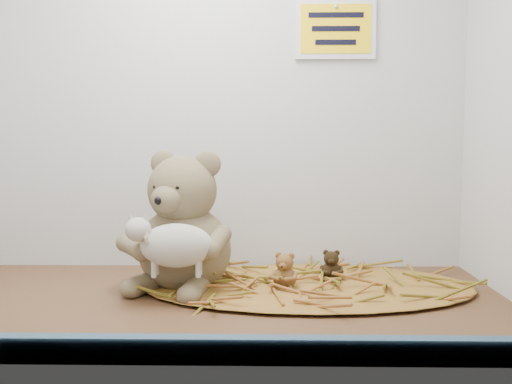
{
  "coord_description": "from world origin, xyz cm",
  "views": [
    {
      "loc": [
        14.32,
        -103.3,
        30.22
      ],
      "look_at": [
        12.39,
        2.76,
        20.24
      ],
      "focal_mm": 40.0,
      "sensor_mm": 36.0,
      "label": 1
    }
  ],
  "objects_px": {
    "mini_teddy_tan": "(285,269)",
    "mini_teddy_brown": "(331,264)",
    "toy_lamb": "(177,246)",
    "main_teddy": "(184,220)"
  },
  "relations": [
    {
      "from": "main_teddy",
      "to": "mini_teddy_brown",
      "type": "bearing_deg",
      "value": 28.46
    },
    {
      "from": "mini_teddy_tan",
      "to": "mini_teddy_brown",
      "type": "bearing_deg",
      "value": 47.07
    },
    {
      "from": "toy_lamb",
      "to": "mini_teddy_brown",
      "type": "height_order",
      "value": "toy_lamb"
    },
    {
      "from": "toy_lamb",
      "to": "mini_teddy_tan",
      "type": "relative_size",
      "value": 2.5
    },
    {
      "from": "main_teddy",
      "to": "mini_teddy_brown",
      "type": "distance_m",
      "value": 0.32
    },
    {
      "from": "mini_teddy_brown",
      "to": "toy_lamb",
      "type": "bearing_deg",
      "value": -149.54
    },
    {
      "from": "main_teddy",
      "to": "mini_teddy_brown",
      "type": "height_order",
      "value": "main_teddy"
    },
    {
      "from": "toy_lamb",
      "to": "mini_teddy_tan",
      "type": "bearing_deg",
      "value": 19.94
    },
    {
      "from": "toy_lamb",
      "to": "mini_teddy_brown",
      "type": "bearing_deg",
      "value": 24.29
    },
    {
      "from": "mini_teddy_tan",
      "to": "mini_teddy_brown",
      "type": "relative_size",
      "value": 1.11
    }
  ]
}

